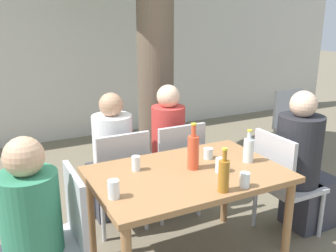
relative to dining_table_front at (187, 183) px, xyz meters
name	(u,v)px	position (x,y,z in m)	size (l,w,h in m)	color
cafe_building_wall	(69,43)	(0.00, 3.40, 0.74)	(10.00, 0.08, 2.80)	beige
dining_table_front	(187,183)	(0.00, 0.00, 0.00)	(1.32, 0.87, 0.75)	#996B42
patio_chair_0	(59,235)	(-0.89, 0.00, -0.15)	(0.44, 0.44, 0.89)	#B2B2B7
patio_chair_1	(282,179)	(0.89, 0.00, -0.15)	(0.44, 0.44, 0.89)	#B2B2B7
patio_chair_2	(120,175)	(-0.26, 0.67, -0.15)	(0.44, 0.44, 0.89)	#B2B2B7
patio_chair_3	(176,164)	(0.26, 0.67, -0.15)	(0.44, 0.44, 0.89)	#B2B2B7
patio_chair_4	(293,122)	(2.22, 1.22, -0.15)	(0.44, 0.44, 0.89)	#B2B2B7
person_seated_0	(18,244)	(-1.13, 0.00, -0.14)	(0.57, 0.35, 1.15)	#383842
person_seated_1	(304,169)	(1.12, 0.00, -0.11)	(0.58, 0.37, 1.22)	#383842
person_seated_2	(111,164)	(-0.26, 0.90, -0.13)	(0.34, 0.57, 1.18)	#383842
person_seated_3	(164,153)	(0.26, 0.91, -0.13)	(0.30, 0.55, 1.20)	#383842
amber_bottle_0	(224,175)	(0.05, -0.36, 0.20)	(0.07, 0.07, 0.28)	#9E661E
water_bottle_1	(249,150)	(0.49, -0.04, 0.18)	(0.08, 0.08, 0.25)	silver
soda_bottle_2	(193,151)	(0.06, 0.03, 0.22)	(0.08, 0.08, 0.33)	#DB4C2D
drinking_glass_0	(221,165)	(0.20, -0.10, 0.14)	(0.07, 0.07, 0.10)	white
drinking_glass_1	(208,153)	(0.26, 0.14, 0.13)	(0.07, 0.07, 0.08)	silver
drinking_glass_2	(245,180)	(0.20, -0.37, 0.14)	(0.06, 0.06, 0.10)	white
drinking_glass_3	(114,189)	(-0.58, -0.14, 0.14)	(0.07, 0.07, 0.11)	white
drinking_glass_4	(136,163)	(-0.31, 0.18, 0.14)	(0.06, 0.06, 0.10)	white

